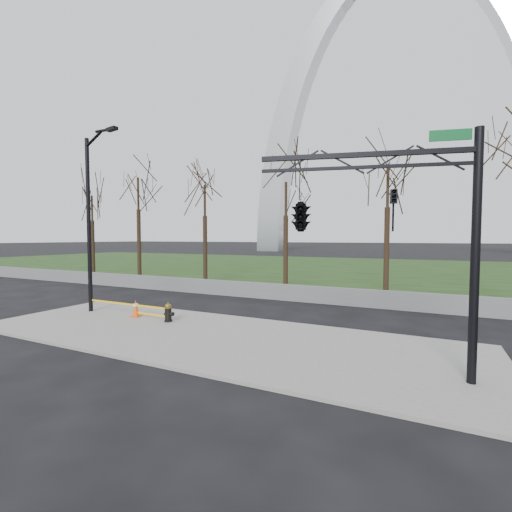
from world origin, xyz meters
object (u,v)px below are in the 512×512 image
at_px(fire_hydrant, 168,313).
at_px(traffic_signal_mast, 332,212).
at_px(street_light, 91,211).
at_px(traffic_cone, 136,308).

xyz_separation_m(fire_hydrant, traffic_signal_mast, (7.21, -2.40, 3.68)).
distance_m(street_light, traffic_signal_mast, 11.85).
xyz_separation_m(fire_hydrant, street_light, (-4.39, 0.01, 4.23)).
relative_size(street_light, traffic_signal_mast, 1.37).
bearing_deg(street_light, fire_hydrant, 9.65).
bearing_deg(street_light, traffic_cone, 11.83).
height_order(street_light, traffic_signal_mast, street_light).
bearing_deg(fire_hydrant, street_light, 178.66).
xyz_separation_m(traffic_cone, traffic_signal_mast, (9.07, -2.50, 3.69)).
bearing_deg(fire_hydrant, traffic_cone, 175.71).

